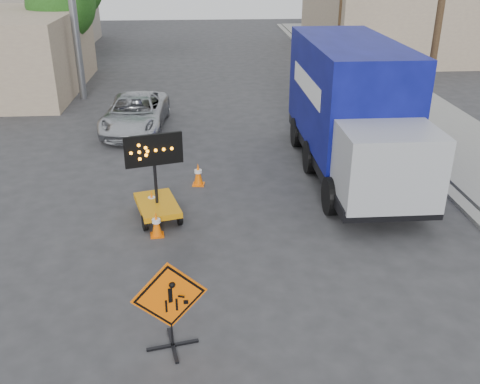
{
  "coord_description": "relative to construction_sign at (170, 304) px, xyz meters",
  "views": [
    {
      "loc": [
        -0.44,
        -9.21,
        7.04
      ],
      "look_at": [
        0.41,
        2.85,
        1.48
      ],
      "focal_mm": 40.0,
      "sensor_mm": 36.0,
      "label": 1
    }
  ],
  "objects": [
    {
      "name": "curb_right",
      "position": [
        8.37,
        15.99,
        -0.94
      ],
      "size": [
        0.4,
        60.0,
        0.12
      ],
      "primitive_type": "cube",
      "color": "gray",
      "rests_on": "ground"
    },
    {
      "name": "cone_c",
      "position": [
        0.5,
        7.71,
        -0.63
      ],
      "size": [
        0.42,
        0.42,
        0.74
      ],
      "rotation": [
        0.0,
        0.0,
        -0.12
      ],
      "color": "#FF6405",
      "rests_on": "ground"
    },
    {
      "name": "ground",
      "position": [
        1.17,
        0.99,
        -1.0
      ],
      "size": [
        100.0,
        100.0,
        0.0
      ],
      "primitive_type": "plane",
      "color": "#2D2D30",
      "rests_on": "ground"
    },
    {
      "name": "tree_left_near",
      "position": [
        -6.83,
        22.99,
        3.16
      ],
      "size": [
        3.71,
        3.71,
        6.03
      ],
      "color": "#4B3620",
      "rests_on": "ground"
    },
    {
      "name": "storefront_left_far",
      "position": [
        -13.83,
        34.99,
        1.2
      ],
      "size": [
        12.0,
        10.0,
        4.4
      ],
      "primitive_type": "cube",
      "color": "#9F9485",
      "rests_on": "ground"
    },
    {
      "name": "box_truck",
      "position": [
        5.58,
        8.47,
        0.95
      ],
      "size": [
        2.91,
        9.04,
        4.29
      ],
      "rotation": [
        0.0,
        0.0,
        0.0
      ],
      "color": "black",
      "rests_on": "ground"
    },
    {
      "name": "building_right_far",
      "position": [
        14.17,
        30.99,
        1.3
      ],
      "size": [
        10.0,
        14.0,
        4.6
      ],
      "primitive_type": "cube",
      "color": "tan",
      "rests_on": "ground"
    },
    {
      "name": "cone_b",
      "position": [
        -0.84,
        5.81,
        -0.66
      ],
      "size": [
        0.44,
        0.44,
        0.69
      ],
      "rotation": [
        0.0,
        0.0,
        -0.32
      ],
      "color": "#FF6405",
      "rests_on": "ground"
    },
    {
      "name": "sidewalk_right",
      "position": [
        10.67,
        15.99,
        -0.92
      ],
      "size": [
        4.0,
        60.0,
        0.15
      ],
      "primitive_type": "cube",
      "color": "gray",
      "rests_on": "ground"
    },
    {
      "name": "pickup_truck",
      "position": [
        -2.11,
        13.66,
        -0.28
      ],
      "size": [
        2.66,
        5.33,
        1.45
      ],
      "primitive_type": "imported",
      "rotation": [
        0.0,
        0.0,
        -0.05
      ],
      "color": "#B5B7BC",
      "rests_on": "ground"
    },
    {
      "name": "arrow_board",
      "position": [
        -0.65,
        5.47,
        -0.43
      ],
      "size": [
        1.55,
        1.98,
        2.51
      ],
      "rotation": [
        0.0,
        0.0,
        0.27
      ],
      "color": "orange",
      "rests_on": "ground"
    },
    {
      "name": "cone_a",
      "position": [
        -0.61,
        4.41,
        -0.65
      ],
      "size": [
        0.4,
        0.4,
        0.7
      ],
      "rotation": [
        0.0,
        0.0,
        0.12
      ],
      "color": "#FF6405",
      "rests_on": "ground"
    },
    {
      "name": "utility_pole_near",
      "position": [
        9.17,
        10.99,
        3.68
      ],
      "size": [
        1.8,
        0.26,
        9.0
      ],
      "color": "#4B3620",
      "rests_on": "ground"
    },
    {
      "name": "construction_sign",
      "position": [
        0.0,
        0.0,
        0.0
      ],
      "size": [
        1.41,
        1.01,
        1.9
      ],
      "rotation": [
        0.0,
        0.0,
        0.21
      ],
      "color": "black",
      "rests_on": "ground"
    }
  ]
}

